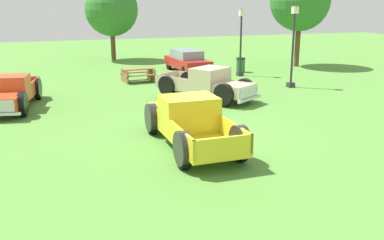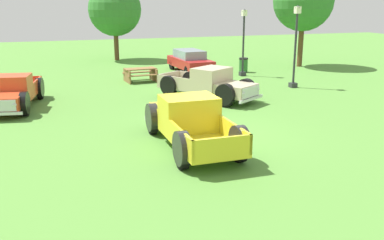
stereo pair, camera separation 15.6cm
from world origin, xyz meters
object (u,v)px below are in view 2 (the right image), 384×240
object	(u,v)px
pickup_truck_behind_left	(11,93)
oak_tree_east	(303,1)
lamp_post_far	(295,45)
oak_tree_west	(115,10)
pickup_truck_behind_right	(213,85)
trash_can	(243,65)
picnic_table	(140,73)
pickup_truck_foreground	(188,121)
sedan_distant_a	(190,60)
lamp_post_near	(243,41)

from	to	relation	value
pickup_truck_behind_left	oak_tree_east	xyz separation A→B (m)	(18.78, 7.24, 3.83)
lamp_post_far	oak_tree_east	bearing A→B (deg)	55.93
oak_tree_west	pickup_truck_behind_left	bearing A→B (deg)	-114.98
pickup_truck_behind_right	oak_tree_west	distance (m)	16.17
pickup_truck_behind_right	trash_can	xyz separation A→B (m)	(4.89, 7.07, -0.25)
picnic_table	oak_tree_west	bearing A→B (deg)	89.01
picnic_table	lamp_post_far	bearing A→B (deg)	-30.18
picnic_table	pickup_truck_behind_right	bearing A→B (deg)	-69.00
trash_can	oak_tree_east	xyz separation A→B (m)	(4.94, 1.14, 4.06)
trash_can	lamp_post_far	bearing A→B (deg)	-85.98
lamp_post_far	picnic_table	size ratio (longest dim) A/B	2.28
pickup_truck_foreground	pickup_truck_behind_left	world-z (taller)	pickup_truck_foreground
pickup_truck_foreground	oak_tree_east	size ratio (longest dim) A/B	0.79
pickup_truck_behind_right	lamp_post_far	distance (m)	5.70
lamp_post_far	sedan_distant_a	bearing A→B (deg)	118.30
pickup_truck_foreground	lamp_post_near	world-z (taller)	lamp_post_near
lamp_post_near	oak_tree_west	xyz separation A→B (m)	(-6.33, 9.92, 1.74)
pickup_truck_foreground	trash_can	size ratio (longest dim) A/B	5.55
sedan_distant_a	oak_tree_east	xyz separation A→B (m)	(8.23, -0.12, 3.79)
sedan_distant_a	trash_can	xyz separation A→B (m)	(3.29, -1.26, -0.27)
pickup_truck_foreground	picnic_table	bearing A→B (deg)	85.84
pickup_truck_behind_right	lamp_post_far	xyz separation A→B (m)	(5.28, 1.49, 1.55)
sedan_distant_a	picnic_table	size ratio (longest dim) A/B	2.30
pickup_truck_behind_left	pickup_truck_behind_right	xyz separation A→B (m)	(8.95, -0.97, 0.02)
pickup_truck_behind_right	picnic_table	bearing A→B (deg)	111.00
pickup_truck_foreground	trash_can	world-z (taller)	pickup_truck_foreground
pickup_truck_foreground	lamp_post_far	xyz separation A→B (m)	(8.38, 7.36, 1.51)
sedan_distant_a	oak_tree_east	size ratio (longest dim) A/B	0.66
picnic_table	oak_tree_west	xyz separation A→B (m)	(0.17, 9.86, 3.39)
sedan_distant_a	lamp_post_far	distance (m)	7.92
picnic_table	oak_tree_east	bearing A→B (deg)	11.00
trash_can	oak_tree_west	xyz separation A→B (m)	(-6.97, 8.66, 3.41)
lamp_post_far	pickup_truck_foreground	bearing A→B (deg)	-138.72
trash_can	oak_tree_east	size ratio (longest dim) A/B	0.14
trash_can	oak_tree_west	distance (m)	11.62
pickup_truck_foreground	sedan_distant_a	bearing A→B (deg)	71.69
oak_tree_west	lamp_post_near	bearing A→B (deg)	-57.49
picnic_table	oak_tree_west	world-z (taller)	oak_tree_west
picnic_table	trash_can	xyz separation A→B (m)	(7.14, 1.20, -0.01)
pickup_truck_behind_left	pickup_truck_behind_right	distance (m)	9.01
pickup_truck_behind_left	trash_can	distance (m)	15.12
trash_can	oak_tree_west	world-z (taller)	oak_tree_west
lamp_post_far	picnic_table	bearing A→B (deg)	149.82
sedan_distant_a	picnic_table	distance (m)	4.57
pickup_truck_behind_left	picnic_table	xyz separation A→B (m)	(6.70, 4.89, -0.22)
pickup_truck_foreground	trash_can	bearing A→B (deg)	58.31
pickup_truck_foreground	pickup_truck_behind_left	xyz separation A→B (m)	(-5.85, 6.85, -0.06)
oak_tree_east	pickup_truck_behind_right	bearing A→B (deg)	-140.12
lamp_post_far	trash_can	distance (m)	5.88
lamp_post_near	pickup_truck_behind_left	bearing A→B (deg)	-159.90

